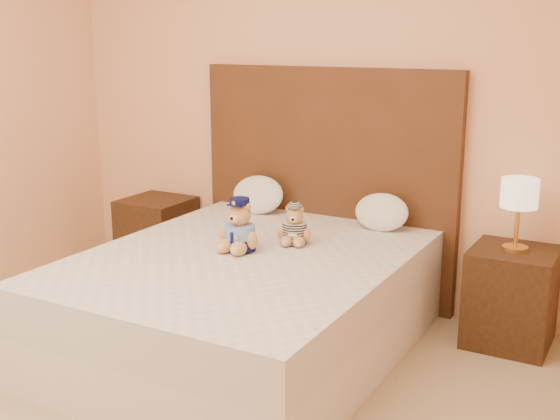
% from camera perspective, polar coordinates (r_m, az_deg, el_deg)
% --- Properties ---
extents(room_walls, '(4.04, 4.52, 2.72)m').
position_cam_1_polar(room_walls, '(2.99, -11.09, 15.93)').
color(room_walls, '#F2B384').
rests_on(room_walls, ground).
extents(bed, '(1.60, 2.00, 0.55)m').
position_cam_1_polar(bed, '(3.87, -2.86, -7.53)').
color(bed, white).
rests_on(bed, ground).
extents(headboard, '(1.75, 0.08, 1.50)m').
position_cam_1_polar(headboard, '(4.58, 3.78, 2.11)').
color(headboard, '#4F2C17').
rests_on(headboard, ground).
extents(nightstand_left, '(0.45, 0.45, 0.55)m').
position_cam_1_polar(nightstand_left, '(5.18, -9.92, -2.08)').
color(nightstand_left, '#3D2613').
rests_on(nightstand_left, ground).
extents(nightstand_right, '(0.45, 0.45, 0.55)m').
position_cam_1_polar(nightstand_right, '(4.15, 18.25, -6.72)').
color(nightstand_right, '#3D2613').
rests_on(nightstand_right, ground).
extents(lamp, '(0.20, 0.20, 0.40)m').
position_cam_1_polar(lamp, '(3.99, 18.88, 1.02)').
color(lamp, gold).
rests_on(lamp, nightstand_right).
extents(teddy_police, '(0.26, 0.25, 0.29)m').
position_cam_1_polar(teddy_police, '(3.81, -3.29, -1.21)').
color(teddy_police, '#B77A47').
rests_on(teddy_police, bed).
extents(teddy_prisoner, '(0.25, 0.24, 0.22)m').
position_cam_1_polar(teddy_prisoner, '(3.93, 1.19, -1.19)').
color(teddy_prisoner, '#B77A47').
rests_on(teddy_prisoner, bed).
extents(pillow_left, '(0.37, 0.24, 0.26)m').
position_cam_1_polar(pillow_left, '(4.63, -1.81, 1.40)').
color(pillow_left, white).
rests_on(pillow_left, bed).
extents(pillow_right, '(0.34, 0.22, 0.24)m').
position_cam_1_polar(pillow_right, '(4.26, 8.26, -0.03)').
color(pillow_right, white).
rests_on(pillow_right, bed).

